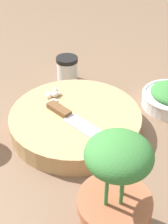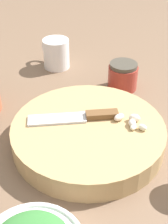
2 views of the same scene
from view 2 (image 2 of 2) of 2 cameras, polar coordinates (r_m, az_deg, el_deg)
ground_plane at (r=0.66m, az=-1.87°, el=-4.71°), size 5.00×5.00×0.00m
cutting_board at (r=0.64m, az=0.75°, el=-4.04°), size 0.31×0.31×0.05m
chef_knife at (r=0.64m, az=-0.91°, el=-0.89°), size 0.04×0.19×0.01m
garlic_cloves at (r=0.63m, az=8.60°, el=-1.64°), size 0.06×0.06×0.02m
coffee_mug at (r=0.92m, az=-5.26°, el=10.64°), size 0.10×0.08×0.08m
honey_jar at (r=0.82m, az=7.10°, el=6.54°), size 0.08×0.08×0.07m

